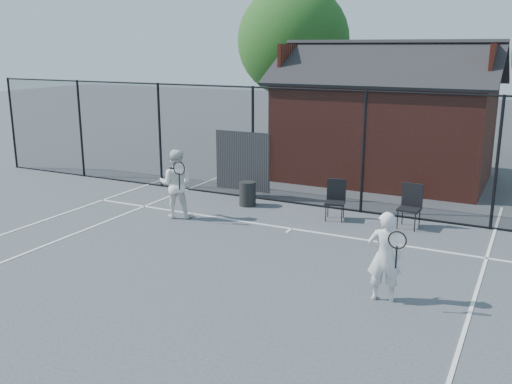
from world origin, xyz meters
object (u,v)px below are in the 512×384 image
at_px(waste_bin, 247,194).
at_px(player_front, 385,256).
at_px(chair_right, 409,207).
at_px(player_back, 176,184).
at_px(clubhouse, 385,127).
at_px(chair_left, 335,201).

bearing_deg(waste_bin, player_front, -41.43).
distance_m(chair_right, waste_bin, 4.13).
bearing_deg(player_back, clubhouse, 62.30).
bearing_deg(player_back, waste_bin, 58.02).
distance_m(player_front, waste_bin, 6.11).
height_order(chair_left, chair_right, chair_right).
height_order(clubhouse, waste_bin, clubhouse).
bearing_deg(chair_right, player_back, -159.19).
bearing_deg(chair_right, clubhouse, 114.37).
height_order(clubhouse, chair_right, clubhouse).
distance_m(player_back, waste_bin, 2.04).
xyz_separation_m(player_front, player_back, (-5.62, 2.36, 0.08)).
relative_size(player_front, player_back, 0.90).
bearing_deg(clubhouse, chair_left, -88.46).
relative_size(clubhouse, player_back, 3.95).
xyz_separation_m(clubhouse, chair_left, (0.13, -4.90, -1.14)).
distance_m(player_back, chair_right, 5.43).
bearing_deg(clubhouse, waste_bin, -116.09).
relative_size(player_back, waste_bin, 2.63).
bearing_deg(chair_left, player_front, -72.72).
distance_m(chair_left, waste_bin, 2.45).
distance_m(player_front, chair_left, 4.40).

